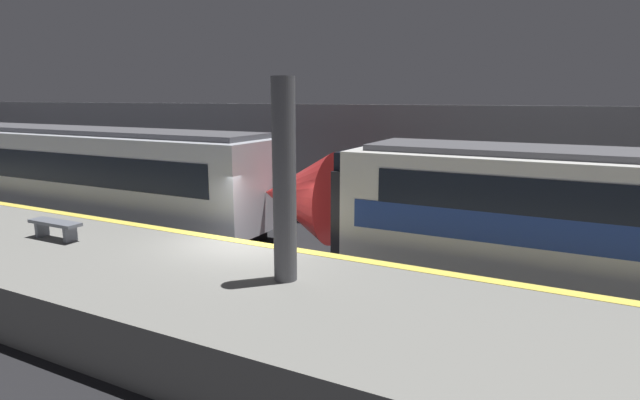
{
  "coord_description": "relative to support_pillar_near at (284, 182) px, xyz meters",
  "views": [
    {
      "loc": [
        6.82,
        -9.53,
        4.55
      ],
      "look_at": [
        1.45,
        0.97,
        2.11
      ],
      "focal_mm": 28.0,
      "sensor_mm": 36.0,
      "label": 1
    }
  ],
  "objects": [
    {
      "name": "platform_bench",
      "position": [
        -6.4,
        -0.19,
        -1.54
      ],
      "size": [
        1.5,
        0.4,
        0.45
      ],
      "color": "slate",
      "rests_on": "platform"
    },
    {
      "name": "support_pillar_near",
      "position": [
        0.0,
        0.0,
        0.0
      ],
      "size": [
        0.43,
        0.43,
        3.76
      ],
      "color": "#56565B",
      "rests_on": "platform"
    },
    {
      "name": "ground_plane",
      "position": [
        -2.15,
        1.84,
        -3.03
      ],
      "size": [
        120.0,
        120.0,
        0.0
      ],
      "primitive_type": "plane",
      "color": "black"
    },
    {
      "name": "platform",
      "position": [
        -2.15,
        -0.46,
        -2.45
      ],
      "size": [
        40.0,
        4.59,
        1.16
      ],
      "color": "slate",
      "rests_on": "ground"
    },
    {
      "name": "train_modern",
      "position": [
        -12.56,
        4.25,
        -1.25
      ],
      "size": [
        22.35,
        3.11,
        3.48
      ],
      "color": "black",
      "rests_on": "ground"
    },
    {
      "name": "station_rear_barrier",
      "position": [
        -2.15,
        8.62,
        -0.88
      ],
      "size": [
        50.0,
        0.15,
        4.3
      ],
      "color": "gray",
      "rests_on": "ground"
    }
  ]
}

